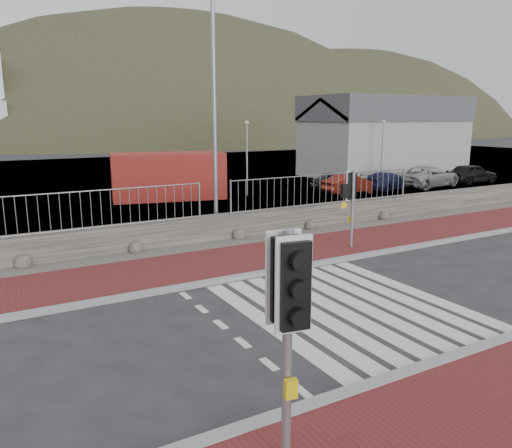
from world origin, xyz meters
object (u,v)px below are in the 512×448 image
streetlight (217,99)px  car_d (428,177)px  car_e (471,173)px  shipping_container (168,176)px  car_c (387,181)px  car_a (337,181)px  traffic_signal_near (288,301)px  car_b (350,184)px  traffic_signal_far (352,192)px

streetlight → car_d: size_ratio=1.87×
car_d → car_e: (3.99, -0.12, -0.01)m
streetlight → shipping_container: bearing=58.4°
car_c → car_a: bearing=47.8°
car_d → car_e: car_d is taller
car_a → car_c: 2.98m
traffic_signal_near → streetlight: (4.77, 12.02, 2.73)m
shipping_container → car_c: 12.98m
car_b → car_c: car_b is taller
car_d → streetlight: bearing=98.4°
car_b → car_e: (10.00, -0.35, 0.10)m
car_d → car_c: bearing=76.6°
traffic_signal_far → shipping_container: bearing=-73.4°
shipping_container → car_b: size_ratio=1.76×
car_a → streetlight: bearing=140.6°
traffic_signal_near → car_c: (18.49, 17.47, -1.65)m
streetlight → car_c: streetlight is taller
car_c → car_e: size_ratio=0.99×
car_e → traffic_signal_near: bearing=124.4°
car_c → car_d: 3.20m
streetlight → car_d: (16.90, 5.19, -4.27)m
shipping_container → car_e: 20.05m
traffic_signal_far → car_d: size_ratio=0.56×
car_c → car_d: (3.18, -0.26, 0.11)m
traffic_signal_far → streetlight: 5.88m
car_c → car_e: car_e is taller
traffic_signal_near → car_b: (15.67, 17.44, -1.65)m
traffic_signal_near → car_e: traffic_signal_near is taller
traffic_signal_near → traffic_signal_far: size_ratio=1.16×
car_c → car_e: 7.19m
car_a → traffic_signal_far: bearing=162.1°
shipping_container → car_c: shipping_container is taller
traffic_signal_near → traffic_signal_far: 10.92m
shipping_container → car_b: 10.29m
shipping_container → car_a: shipping_container is taller
streetlight → shipping_container: streetlight is taller
streetlight → car_a: 13.74m
traffic_signal_near → car_e: bearing=43.6°
streetlight → car_d: 18.19m
traffic_signal_near → car_c: bearing=53.3°
car_b → car_d: (6.01, -0.23, 0.10)m
traffic_signal_near → car_d: 27.72m
traffic_signal_far → shipping_container: (-1.62, 13.04, -0.69)m
traffic_signal_near → traffic_signal_far: bearing=55.8°
car_a → car_b: 1.43m
traffic_signal_far → car_d: 16.95m
car_a → car_c: car_a is taller
car_b → car_c: (2.82, 0.03, -0.00)m
shipping_container → car_c: (12.50, -3.40, -0.68)m
streetlight → traffic_signal_far: bearing=-79.6°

